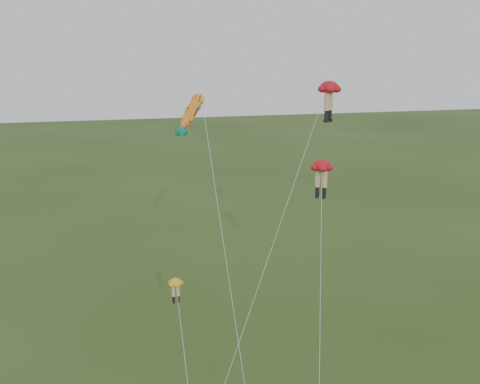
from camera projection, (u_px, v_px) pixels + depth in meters
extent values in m
ellipsoid|color=red|center=(329.00, 87.00, 36.24)|extent=(2.29, 2.29, 0.81)
cylinder|color=#E4B187|center=(327.00, 101.00, 36.30)|extent=(0.36, 0.36, 1.24)
cylinder|color=black|center=(326.00, 115.00, 36.54)|extent=(0.28, 0.28, 0.62)
cube|color=black|center=(326.00, 121.00, 36.64)|extent=(0.38, 0.41, 0.18)
cylinder|color=#E4B187|center=(330.00, 101.00, 36.68)|extent=(0.36, 0.36, 1.24)
cylinder|color=black|center=(330.00, 114.00, 36.92)|extent=(0.28, 0.28, 0.62)
cube|color=black|center=(330.00, 120.00, 37.02)|extent=(0.38, 0.41, 0.18)
cylinder|color=silver|center=(274.00, 240.00, 33.57)|extent=(10.13, 8.18, 19.13)
ellipsoid|color=red|center=(322.00, 165.00, 35.80)|extent=(2.17, 2.17, 0.78)
cylinder|color=#E4B187|center=(318.00, 178.00, 36.11)|extent=(0.35, 0.35, 1.19)
cylinder|color=black|center=(317.00, 191.00, 36.34)|extent=(0.27, 0.27, 0.60)
cube|color=black|center=(317.00, 196.00, 36.44)|extent=(0.36, 0.40, 0.17)
cylinder|color=#E4B187|center=(325.00, 179.00, 35.96)|extent=(0.35, 0.35, 1.19)
cylinder|color=black|center=(324.00, 192.00, 36.19)|extent=(0.27, 0.27, 0.60)
cube|color=black|center=(324.00, 197.00, 36.28)|extent=(0.36, 0.40, 0.17)
cylinder|color=silver|center=(320.00, 286.00, 32.92)|extent=(3.35, 8.94, 14.06)
ellipsoid|color=yellow|center=(175.00, 282.00, 31.19)|extent=(0.92, 0.92, 0.46)
cylinder|color=#E4B187|center=(173.00, 291.00, 31.29)|extent=(0.20, 0.20, 0.70)
cylinder|color=black|center=(174.00, 299.00, 31.43)|extent=(0.16, 0.16, 0.35)
cube|color=black|center=(174.00, 302.00, 31.48)|extent=(0.12, 0.20, 0.10)
cylinder|color=#E4B187|center=(178.00, 290.00, 31.36)|extent=(0.20, 0.20, 0.70)
cylinder|color=black|center=(178.00, 298.00, 31.49)|extent=(0.16, 0.16, 0.35)
cube|color=black|center=(178.00, 302.00, 31.55)|extent=(0.12, 0.20, 0.10)
cylinder|color=silver|center=(185.00, 364.00, 29.85)|extent=(0.26, 5.04, 8.23)
ellipsoid|color=yellow|center=(192.00, 111.00, 35.76)|extent=(2.65, 2.65, 2.77)
sphere|color=yellow|center=(192.00, 111.00, 35.76)|extent=(1.54, 1.54, 1.27)
cone|color=#137C66|center=(192.00, 111.00, 35.76)|extent=(1.34, 1.34, 1.21)
cone|color=#137C66|center=(192.00, 111.00, 35.76)|extent=(1.34, 1.34, 1.21)
cone|color=#137C66|center=(192.00, 111.00, 35.76)|extent=(0.76, 0.76, 0.67)
cone|color=#137C66|center=(192.00, 111.00, 35.76)|extent=(0.76, 0.76, 0.67)
cone|color=red|center=(192.00, 111.00, 35.76)|extent=(0.78, 0.78, 0.67)
cylinder|color=silver|center=(220.00, 260.00, 32.91)|extent=(1.32, 11.09, 17.20)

